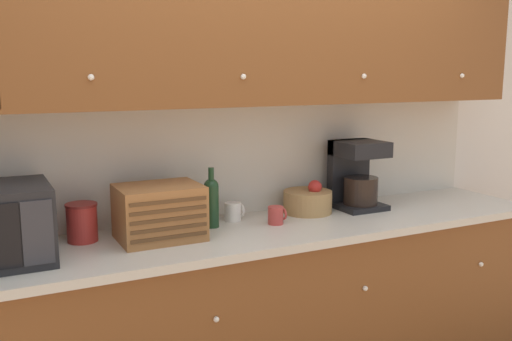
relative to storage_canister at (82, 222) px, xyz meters
name	(u,v)px	position (x,y,z in m)	size (l,w,h in m)	color
wall_back	(236,144)	(0.86, 0.19, 0.29)	(5.58, 0.06, 2.60)	silver
counter_unit	(264,312)	(0.86, -0.15, -0.55)	(3.20, 0.65, 0.92)	brown
backsplash_panel	(238,159)	(0.86, 0.15, 0.21)	(3.18, 0.01, 0.60)	beige
upper_cabinets	(282,26)	(1.03, -0.01, 0.91)	(3.18, 0.37, 0.79)	brown
storage_canister	(82,222)	(0.00, 0.00, 0.00)	(0.14, 0.14, 0.18)	#B22D28
bread_box	(159,212)	(0.33, -0.12, 0.04)	(0.38, 0.30, 0.25)	#996033
wine_bottle	(211,200)	(0.62, -0.04, 0.05)	(0.07, 0.07, 0.30)	#19381E
mug	(233,212)	(0.77, 0.02, -0.04)	(0.10, 0.09, 0.10)	silver
mug_blue_second	(276,215)	(0.94, -0.13, -0.04)	(0.09, 0.08, 0.09)	#B73D38
fruit_basket	(308,201)	(1.21, 0.00, -0.02)	(0.27, 0.27, 0.18)	#A87F4C
coffee_maker	(356,174)	(1.52, -0.02, 0.10)	(0.26, 0.26, 0.39)	black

